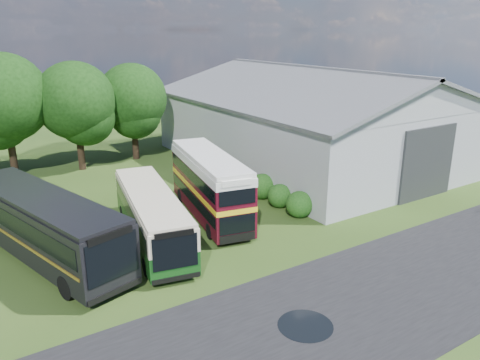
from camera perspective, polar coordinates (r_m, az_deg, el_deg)
ground at (r=22.17m, az=5.87°, el=-12.31°), size 120.00×120.00×0.00m
asphalt_road at (r=22.21m, az=17.09°, el=-13.02°), size 60.00×8.00×0.02m
puddle at (r=19.42m, az=7.97°, el=-17.22°), size 2.20×2.20×0.01m
storage_shed at (r=41.67m, az=8.65°, el=8.06°), size 18.80×24.80×8.15m
tree_mid at (r=40.17m, az=-26.83°, el=8.92°), size 6.80×6.80×9.60m
tree_right_a at (r=40.09m, az=-19.42°, el=9.08°), size 6.26×6.26×8.83m
tree_right_b at (r=42.30m, az=-13.01°, el=9.69°), size 5.98×5.98×8.45m
shrub_front at (r=29.55m, az=7.19°, el=-4.38°), size 1.70×1.70×1.70m
shrub_mid at (r=31.00m, az=4.83°, el=-3.22°), size 1.60×1.60×1.60m
shrub_back at (r=32.50m, az=2.70°, el=-2.16°), size 1.80×1.80×1.80m
bus_green_single at (r=25.80m, az=-10.71°, el=-4.31°), size 4.29×10.58×2.85m
bus_maroon_double at (r=28.66m, az=-3.70°, el=-0.74°), size 4.08×9.56×3.99m
bus_dark_single at (r=25.44m, az=-22.88°, el=-5.09°), size 6.01×12.59×3.38m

